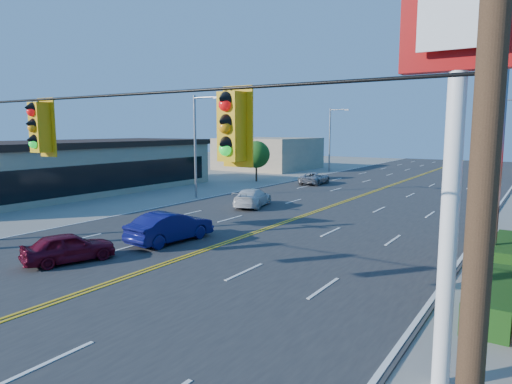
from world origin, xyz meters
The scene contains 12 objects.
road centered at (0.00, 20.00, 0.03)m, with size 20.00×120.00×0.06m, color #2D2D30.
kfc_pylon centered at (11.00, 4.00, 6.04)m, with size 2.20×0.36×8.50m.
strip_mall centered at (-22.00, 18.00, 2.25)m, with size 10.40×26.40×4.40m.
streetlight_se centered at (10.79, 14.00, 4.51)m, with size 2.55×0.25×8.00m.
streetlight_sw centered at (-10.79, 22.00, 4.51)m, with size 2.55×0.25×8.00m.
streetlight_nw centered at (-10.79, 48.00, 4.51)m, with size 2.55×0.25×8.00m.
tree_west centered at (-13.00, 34.00, 2.79)m, with size 2.80×2.80×4.20m.
bld_west_far centered at (-20.00, 48.00, 2.10)m, with size 11.00×12.00×4.20m, color tan.
car_magenta centered at (-3.46, 5.25, 0.61)m, with size 1.43×3.57×1.21m, color maroon.
car_blue centered at (-2.34, 9.94, 0.72)m, with size 1.53×4.40×1.45m, color #0E1052.
car_white centered at (-4.55, 20.41, 0.63)m, with size 1.77×4.35×1.26m, color silver.
car_silver centered at (-6.65, 34.70, 0.59)m, with size 1.95×4.24×1.18m, color #9D9CA1.
Camera 1 is at (12.62, -5.68, 5.39)m, focal length 32.00 mm.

